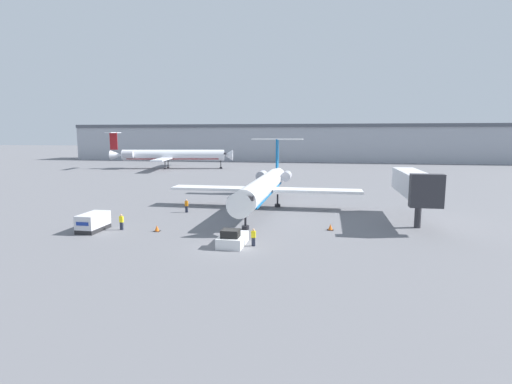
{
  "coord_description": "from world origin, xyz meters",
  "views": [
    {
      "loc": [
        8.37,
        -33.84,
        10.11
      ],
      "look_at": [
        0.0,
        13.7,
        3.11
      ],
      "focal_mm": 28.0,
      "sensor_mm": 36.0,
      "label": 1
    }
  ],
  "objects_px": {
    "luggage_cart": "(93,222)",
    "worker_near_tug": "(253,237)",
    "traffic_cone_left": "(157,228)",
    "traffic_cone_right": "(330,227)",
    "pushback_tug": "(233,239)",
    "worker_on_apron": "(121,222)",
    "jet_bridge": "(414,184)",
    "worker_by_wing": "(187,205)",
    "airplane_main": "(264,185)",
    "airplane_parked_far_left": "(170,155)"
  },
  "relations": [
    {
      "from": "luggage_cart",
      "to": "worker_near_tug",
      "type": "relative_size",
      "value": 2.34
    },
    {
      "from": "traffic_cone_left",
      "to": "traffic_cone_right",
      "type": "relative_size",
      "value": 0.97
    },
    {
      "from": "pushback_tug",
      "to": "worker_on_apron",
      "type": "bearing_deg",
      "value": 164.0
    },
    {
      "from": "traffic_cone_right",
      "to": "worker_on_apron",
      "type": "bearing_deg",
      "value": -170.37
    },
    {
      "from": "traffic_cone_left",
      "to": "jet_bridge",
      "type": "distance_m",
      "value": 29.21
    },
    {
      "from": "luggage_cart",
      "to": "traffic_cone_right",
      "type": "xyz_separation_m",
      "value": [
        24.69,
        4.63,
        -0.62
      ]
    },
    {
      "from": "pushback_tug",
      "to": "traffic_cone_left",
      "type": "distance_m",
      "value": 9.81
    },
    {
      "from": "pushback_tug",
      "to": "worker_by_wing",
      "type": "xyz_separation_m",
      "value": [
        -9.49,
        14.1,
        0.32
      ]
    },
    {
      "from": "airplane_main",
      "to": "traffic_cone_left",
      "type": "xyz_separation_m",
      "value": [
        -9.03,
        -15.58,
        -2.82
      ]
    },
    {
      "from": "worker_on_apron",
      "to": "traffic_cone_left",
      "type": "distance_m",
      "value": 4.03
    },
    {
      "from": "traffic_cone_right",
      "to": "airplane_parked_far_left",
      "type": "bearing_deg",
      "value": 123.5
    },
    {
      "from": "worker_on_apron",
      "to": "jet_bridge",
      "type": "relative_size",
      "value": 0.12
    },
    {
      "from": "luggage_cart",
      "to": "worker_by_wing",
      "type": "relative_size",
      "value": 2.17
    },
    {
      "from": "worker_on_apron",
      "to": "traffic_cone_right",
      "type": "xyz_separation_m",
      "value": [
        21.96,
        3.73,
        -0.58
      ]
    },
    {
      "from": "luggage_cart",
      "to": "airplane_parked_far_left",
      "type": "height_order",
      "value": "airplane_parked_far_left"
    },
    {
      "from": "traffic_cone_left",
      "to": "worker_near_tug",
      "type": "bearing_deg",
      "value": -18.64
    },
    {
      "from": "worker_by_wing",
      "to": "jet_bridge",
      "type": "height_order",
      "value": "jet_bridge"
    },
    {
      "from": "luggage_cart",
      "to": "worker_on_apron",
      "type": "distance_m",
      "value": 2.88
    },
    {
      "from": "worker_near_tug",
      "to": "traffic_cone_right",
      "type": "distance_m",
      "value": 10.19
    },
    {
      "from": "worker_by_wing",
      "to": "airplane_parked_far_left",
      "type": "distance_m",
      "value": 69.44
    },
    {
      "from": "worker_by_wing",
      "to": "airplane_parked_far_left",
      "type": "bearing_deg",
      "value": 113.8
    },
    {
      "from": "luggage_cart",
      "to": "worker_on_apron",
      "type": "xyz_separation_m",
      "value": [
        2.73,
        0.91,
        -0.04
      ]
    },
    {
      "from": "pushback_tug",
      "to": "luggage_cart",
      "type": "xyz_separation_m",
      "value": [
        -15.77,
        2.83,
        0.34
      ]
    },
    {
      "from": "worker_near_tug",
      "to": "jet_bridge",
      "type": "bearing_deg",
      "value": 38.7
    },
    {
      "from": "traffic_cone_left",
      "to": "traffic_cone_right",
      "type": "height_order",
      "value": "traffic_cone_right"
    },
    {
      "from": "worker_near_tug",
      "to": "jet_bridge",
      "type": "distance_m",
      "value": 21.25
    },
    {
      "from": "traffic_cone_right",
      "to": "traffic_cone_left",
      "type": "bearing_deg",
      "value": -168.36
    },
    {
      "from": "worker_on_apron",
      "to": "jet_bridge",
      "type": "xyz_separation_m",
      "value": [
        31.33,
        9.41,
        3.55
      ]
    },
    {
      "from": "worker_by_wing",
      "to": "airplane_parked_far_left",
      "type": "height_order",
      "value": "airplane_parked_far_left"
    },
    {
      "from": "worker_near_tug",
      "to": "jet_bridge",
      "type": "height_order",
      "value": "jet_bridge"
    },
    {
      "from": "traffic_cone_left",
      "to": "worker_by_wing",
      "type": "bearing_deg",
      "value": 92.45
    },
    {
      "from": "luggage_cart",
      "to": "worker_near_tug",
      "type": "bearing_deg",
      "value": -8.91
    },
    {
      "from": "luggage_cart",
      "to": "worker_by_wing",
      "type": "height_order",
      "value": "luggage_cart"
    },
    {
      "from": "airplane_main",
      "to": "traffic_cone_left",
      "type": "height_order",
      "value": "airplane_main"
    },
    {
      "from": "luggage_cart",
      "to": "worker_near_tug",
      "type": "xyz_separation_m",
      "value": [
        17.71,
        -2.78,
        -0.09
      ]
    },
    {
      "from": "worker_by_wing",
      "to": "traffic_cone_right",
      "type": "xyz_separation_m",
      "value": [
        18.41,
        -6.64,
        -0.6
      ]
    },
    {
      "from": "traffic_cone_right",
      "to": "jet_bridge",
      "type": "height_order",
      "value": "jet_bridge"
    },
    {
      "from": "worker_on_apron",
      "to": "luggage_cart",
      "type": "bearing_deg",
      "value": -161.64
    },
    {
      "from": "airplane_main",
      "to": "traffic_cone_right",
      "type": "distance_m",
      "value": 15.13
    },
    {
      "from": "airplane_main",
      "to": "worker_near_tug",
      "type": "relative_size",
      "value": 19.17
    },
    {
      "from": "worker_on_apron",
      "to": "traffic_cone_left",
      "type": "relative_size",
      "value": 2.63
    },
    {
      "from": "pushback_tug",
      "to": "traffic_cone_right",
      "type": "distance_m",
      "value": 11.63
    },
    {
      "from": "jet_bridge",
      "to": "airplane_parked_far_left",
      "type": "bearing_deg",
      "value": 130.89
    },
    {
      "from": "airplane_parked_far_left",
      "to": "jet_bridge",
      "type": "height_order",
      "value": "airplane_parked_far_left"
    },
    {
      "from": "luggage_cart",
      "to": "traffic_cone_left",
      "type": "bearing_deg",
      "value": 7.89
    },
    {
      "from": "traffic_cone_left",
      "to": "traffic_cone_right",
      "type": "bearing_deg",
      "value": 11.64
    },
    {
      "from": "pushback_tug",
      "to": "traffic_cone_right",
      "type": "relative_size",
      "value": 5.77
    },
    {
      "from": "worker_near_tug",
      "to": "worker_by_wing",
      "type": "bearing_deg",
      "value": 129.16
    },
    {
      "from": "airplane_main",
      "to": "worker_near_tug",
      "type": "xyz_separation_m",
      "value": [
        1.97,
        -19.29,
        -2.29
      ]
    },
    {
      "from": "jet_bridge",
      "to": "worker_on_apron",
      "type": "bearing_deg",
      "value": -163.28
    }
  ]
}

